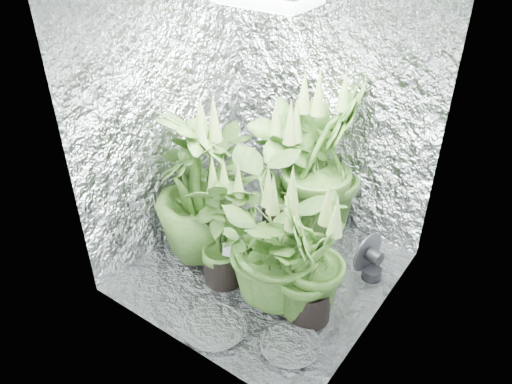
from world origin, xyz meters
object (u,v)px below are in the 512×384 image
object	(u,v)px
plant_g	(311,265)
plant_b	(284,174)
plant_c	(323,162)
circulation_fan	(370,260)
plant_d	(198,189)
plant_f	(222,231)
plant_e	(272,241)
plant_a	(212,179)

from	to	relation	value
plant_g	plant_b	bearing A→B (deg)	133.05
plant_c	circulation_fan	world-z (taller)	plant_c
plant_d	plant_f	xyz separation A→B (m)	(0.31, -0.14, -0.14)
plant_d	plant_e	size ratio (longest dim) A/B	1.14
circulation_fan	plant_a	bearing A→B (deg)	-156.43
plant_g	plant_c	bearing A→B (deg)	115.26
plant_a	plant_d	xyz separation A→B (m)	(0.09, -0.24, 0.08)
plant_c	plant_d	world-z (taller)	plant_c
plant_c	plant_f	world-z (taller)	plant_c
plant_d	plant_g	xyz separation A→B (m)	(0.95, -0.10, -0.12)
plant_f	plant_c	bearing A→B (deg)	74.41
plant_f	plant_g	distance (m)	0.63
plant_b	plant_c	world-z (taller)	plant_c
plant_c	plant_d	xyz separation A→B (m)	(-0.56, -0.73, -0.05)
plant_a	plant_d	size ratio (longest dim) A/B	0.84
plant_c	plant_d	distance (m)	0.92
plant_g	plant_d	bearing A→B (deg)	173.98
plant_d	plant_b	bearing A→B (deg)	59.84
plant_c	plant_f	distance (m)	0.92
plant_d	plant_a	bearing A→B (deg)	109.44
plant_b	plant_d	xyz separation A→B (m)	(-0.33, -0.56, 0.05)
plant_a	circulation_fan	xyz separation A→B (m)	(1.18, 0.22, -0.32)
plant_b	circulation_fan	world-z (taller)	plant_b
plant_c	plant_e	bearing A→B (deg)	-81.83
plant_c	plant_d	size ratio (longest dim) A/B	1.09
plant_b	plant_f	world-z (taller)	plant_b
plant_e	plant_f	bearing A→B (deg)	-175.22
plant_a	plant_g	size ratio (longest dim) A/B	1.04
plant_b	plant_d	distance (m)	0.65
plant_b	plant_g	size ratio (longest dim) A/B	1.17
plant_f	circulation_fan	distance (m)	1.02
plant_a	plant_b	size ratio (longest dim) A/B	0.90
plant_a	plant_f	distance (m)	0.55
plant_b	circulation_fan	xyz separation A→B (m)	(0.77, -0.10, -0.35)
plant_d	plant_g	size ratio (longest dim) A/B	1.25
plant_d	plant_g	distance (m)	0.96
plant_g	plant_e	bearing A→B (deg)	-178.63
plant_d	plant_g	bearing A→B (deg)	-6.02
plant_a	circulation_fan	world-z (taller)	plant_a
plant_g	circulation_fan	xyz separation A→B (m)	(0.15, 0.56, -0.28)
plant_e	circulation_fan	xyz separation A→B (m)	(0.42, 0.57, -0.33)
plant_c	plant_d	bearing A→B (deg)	-127.30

